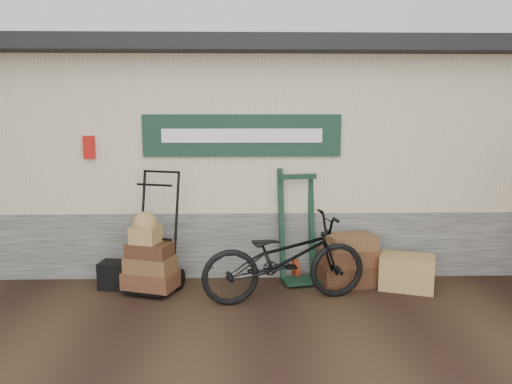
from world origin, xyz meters
TOP-DOWN VIEW (x-y plane):
  - ground at (0.00, 0.00)m, footprint 80.00×80.00m
  - station_building at (-0.01, 2.74)m, footprint 14.40×4.10m
  - porter_trolley at (-1.40, 0.59)m, footprint 0.92×0.80m
  - green_barrow at (0.44, 0.85)m, footprint 0.63×0.56m
  - suitcase_stack at (1.09, 0.69)m, footprint 0.84×0.61m
  - wicker_hamper at (1.81, 0.50)m, footprint 0.77×0.64m
  - black_trunk at (-1.96, 0.63)m, footprint 0.39×0.35m
  - bicycle at (0.20, 0.14)m, footprint 1.06×2.10m

SIDE VIEW (x-z plane):
  - ground at x=0.00m, z-range 0.00..0.00m
  - black_trunk at x=-1.96m, z-range 0.00..0.35m
  - wicker_hamper at x=1.81m, z-range 0.00..0.43m
  - suitcase_stack at x=1.09m, z-range 0.00..0.68m
  - bicycle at x=0.20m, z-range 0.00..1.17m
  - green_barrow at x=0.44m, z-range 0.00..1.51m
  - porter_trolley at x=-1.40m, z-range 0.00..1.55m
  - station_building at x=-0.01m, z-range 0.01..3.21m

